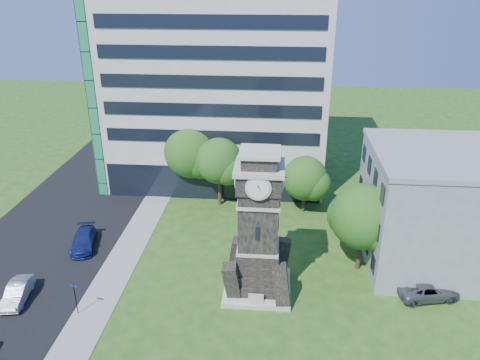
# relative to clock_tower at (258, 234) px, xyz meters

# --- Properties ---
(ground) EXTENTS (160.00, 160.00, 0.00)m
(ground) POSITION_rel_clock_tower_xyz_m (-3.00, -2.00, -5.28)
(ground) COLOR #235117
(ground) RESTS_ON ground
(sidewalk) EXTENTS (3.00, 70.00, 0.06)m
(sidewalk) POSITION_rel_clock_tower_xyz_m (-12.50, 3.00, -5.25)
(sidewalk) COLOR gray
(sidewalk) RESTS_ON ground
(street) EXTENTS (14.00, 80.00, 0.02)m
(street) POSITION_rel_clock_tower_xyz_m (-21.00, 3.00, -5.27)
(street) COLOR black
(street) RESTS_ON ground
(clock_tower) EXTENTS (5.40, 5.40, 12.22)m
(clock_tower) POSITION_rel_clock_tower_xyz_m (0.00, 0.00, 0.00)
(clock_tower) COLOR beige
(clock_tower) RESTS_ON ground
(office_tall) EXTENTS (26.20, 15.11, 28.60)m
(office_tall) POSITION_rel_clock_tower_xyz_m (-6.20, 23.84, 8.94)
(office_tall) COLOR silver
(office_tall) RESTS_ON ground
(office_low) EXTENTS (15.20, 12.20, 10.40)m
(office_low) POSITION_rel_clock_tower_xyz_m (16.97, 6.00, -0.07)
(office_low) COLOR #95979A
(office_low) RESTS_ON ground
(car_street_mid) EXTENTS (2.13, 4.42, 1.40)m
(car_street_mid) POSITION_rel_clock_tower_xyz_m (-19.01, -3.04, -4.58)
(car_street_mid) COLOR #9C9FA4
(car_street_mid) RESTS_ON ground
(car_street_north) EXTENTS (3.12, 5.29, 1.44)m
(car_street_north) POSITION_rel_clock_tower_xyz_m (-16.83, 5.06, -4.56)
(car_street_north) COLOR navy
(car_street_north) RESTS_ON ground
(car_east_lot) EXTENTS (5.32, 3.28, 1.37)m
(car_east_lot) POSITION_rel_clock_tower_xyz_m (13.71, 0.07, -4.59)
(car_east_lot) COLOR #4E4E53
(car_east_lot) RESTS_ON ground
(park_bench) EXTENTS (2.00, 0.53, 1.04)m
(park_bench) POSITION_rel_clock_tower_xyz_m (0.17, -0.20, -4.73)
(park_bench) COLOR black
(park_bench) RESTS_ON ground
(street_sign) EXTENTS (0.66, 0.07, 2.76)m
(street_sign) POSITION_rel_clock_tower_xyz_m (-13.57, -4.30, -3.55)
(street_sign) COLOR black
(street_sign) RESTS_ON ground
(tree_nw) EXTENTS (6.79, 6.17, 8.58)m
(tree_nw) POSITION_rel_clock_tower_xyz_m (-8.46, 17.40, -0.01)
(tree_nw) COLOR #332114
(tree_nw) RESTS_ON ground
(tree_nc) EXTENTS (5.59, 5.08, 7.81)m
(tree_nc) POSITION_rel_clock_tower_xyz_m (-4.98, 15.23, -0.23)
(tree_nc) COLOR #332114
(tree_nc) RESTS_ON ground
(tree_ne) EXTENTS (5.29, 4.80, 6.36)m
(tree_ne) POSITION_rel_clock_tower_xyz_m (4.35, 14.32, -1.49)
(tree_ne) COLOR #332114
(tree_ne) RESTS_ON ground
(tree_east) EXTENTS (6.24, 5.67, 8.02)m
(tree_east) POSITION_rel_clock_tower_xyz_m (8.77, 3.78, -0.31)
(tree_east) COLOR #332114
(tree_east) RESTS_ON ground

